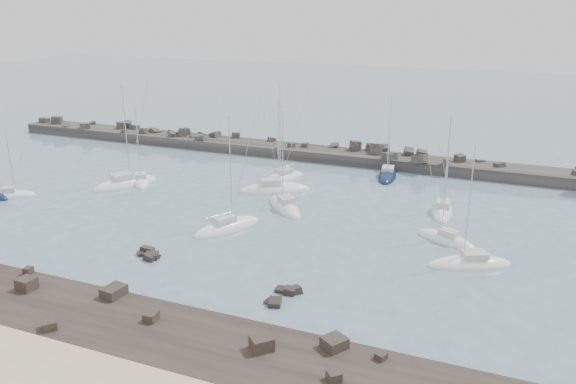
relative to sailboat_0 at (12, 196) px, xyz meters
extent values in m
plane|color=slate|center=(33.52, -1.37, -0.14)|extent=(400.00, 400.00, 0.00)
cube|color=black|center=(33.52, -23.37, -0.14)|extent=(140.00, 12.00, 0.70)
cube|color=black|center=(38.54, -20.72, 0.58)|extent=(1.09, 1.29, 0.73)
cube|color=black|center=(49.15, -21.06, 0.78)|extent=(2.26, 2.26, 1.14)
cube|color=black|center=(54.37, -18.66, 0.66)|extent=(2.33, 2.38, 0.90)
cube|color=black|center=(32.79, -18.45, 0.68)|extent=(1.88, 2.30, 0.94)
cube|color=black|center=(31.44, -25.03, 0.60)|extent=(1.69, 1.68, 0.78)
cube|color=black|center=(58.13, -18.72, 0.46)|extent=(1.02, 1.06, 0.50)
cube|color=black|center=(21.82, -18.01, 0.56)|extent=(0.83, 0.97, 0.70)
cube|color=black|center=(24.26, -20.52, 0.78)|extent=(1.65, 1.54, 1.14)
cube|color=black|center=(55.60, -22.59, 0.58)|extent=(1.34, 1.34, 0.73)
cube|color=black|center=(30.76, -9.63, -0.16)|extent=(1.76, 1.79, 1.33)
cube|color=black|center=(29.27, -9.21, -0.09)|extent=(1.13, 1.14, 0.49)
cube|color=black|center=(30.90, -9.89, 0.07)|extent=(1.51, 1.56, 1.02)
cube|color=black|center=(30.76, -9.18, -0.16)|extent=(1.19, 1.08, 0.71)
cube|color=black|center=(29.40, -8.57, 0.12)|extent=(1.66, 1.49, 1.15)
cube|color=black|center=(29.30, -9.35, -0.13)|extent=(1.51, 1.46, 0.99)
cube|color=black|center=(47.90, -10.93, -0.03)|extent=(1.90, 1.74, 1.26)
cube|color=black|center=(46.69, -11.24, -0.01)|extent=(1.11, 0.98, 0.85)
cube|color=black|center=(47.61, -11.31, -0.05)|extent=(1.33, 1.10, 1.21)
cube|color=black|center=(46.52, -13.69, -0.21)|extent=(1.08, 1.13, 0.96)
cube|color=black|center=(47.11, -13.76, -0.18)|extent=(1.48, 1.67, 1.34)
cube|color=#2E2B29|center=(26.02, 36.63, 0.06)|extent=(115.00, 6.00, 3.20)
cube|color=#2E2B29|center=(-6.80, 34.55, 1.88)|extent=(1.50, 1.48, 1.03)
cube|color=#2E2B29|center=(5.59, 36.69, 2.23)|extent=(2.46, 2.62, 2.22)
cube|color=#2E2B29|center=(28.74, 36.15, 1.89)|extent=(1.43, 1.34, 1.01)
cube|color=#2E2B29|center=(-2.99, 35.70, 2.00)|extent=(1.81, 1.73, 1.56)
cube|color=#2E2B29|center=(35.08, 38.64, 1.37)|extent=(2.08, 2.11, 1.12)
cube|color=#2E2B29|center=(46.98, 34.60, 1.97)|extent=(2.84, 2.88, 1.80)
cube|color=#2E2B29|center=(43.21, 39.18, 1.92)|extent=(3.32, 3.03, 2.11)
cube|color=#2E2B29|center=(-9.83, 37.54, 2.16)|extent=(2.06, 1.91, 1.87)
cube|color=#2E2B29|center=(61.03, 38.75, 1.49)|extent=(2.09, 2.10, 1.14)
cube|color=#2E2B29|center=(9.21, 37.18, 1.80)|extent=(1.82, 2.17, 1.98)
cube|color=#2E2B29|center=(5.30, 37.85, 1.92)|extent=(2.83, 2.73, 2.13)
cube|color=#2E2B29|center=(16.05, 38.92, 1.86)|extent=(2.03, 1.91, 1.82)
cube|color=#2E2B29|center=(-25.97, 36.54, 2.14)|extent=(2.69, 2.73, 2.26)
cube|color=#2E2B29|center=(4.13, 35.03, 1.94)|extent=(1.98, 1.70, 1.66)
cube|color=#2E2B29|center=(31.01, 37.16, 1.83)|extent=(1.35, 1.38, 1.19)
cube|color=#2E2B29|center=(26.79, 34.44, 1.42)|extent=(1.44, 1.53, 0.91)
cube|color=#2E2B29|center=(-17.08, 34.84, 1.89)|extent=(2.93, 3.04, 2.01)
cube|color=#2E2B29|center=(36.05, 38.92, 1.71)|extent=(1.86, 1.73, 1.63)
cube|color=#2E2B29|center=(11.28, 39.08, 1.61)|extent=(2.29, 2.13, 1.74)
cube|color=#2E2B29|center=(52.05, 34.21, 2.24)|extent=(2.88, 2.76, 2.30)
cube|color=#2E2B29|center=(57.98, 37.36, 2.14)|extent=(2.00, 2.15, 1.53)
cube|color=#2E2B29|center=(5.15, 38.11, 1.35)|extent=(1.20, 1.36, 1.24)
cube|color=#2E2B29|center=(40.01, 37.74, 2.07)|extent=(1.90, 1.78, 1.79)
cube|color=#2E2B29|center=(2.82, 37.82, 1.53)|extent=(2.58, 2.32, 1.78)
cube|color=#2E2B29|center=(12.13, 38.17, 1.92)|extent=(2.15, 2.03, 1.75)
cube|color=#2E2B29|center=(40.08, 38.15, 2.40)|extent=(2.47, 2.68, 2.07)
cube|color=#2E2B29|center=(8.11, 36.63, 1.61)|extent=(1.90, 1.91, 1.12)
cube|color=#2E2B29|center=(-21.81, 34.59, 1.38)|extent=(1.55, 1.34, 1.28)
cube|color=#2E2B29|center=(-18.55, 39.13, 1.55)|extent=(2.05, 2.11, 1.54)
cube|color=#2E2B29|center=(10.90, 34.52, 1.88)|extent=(2.03, 1.97, 2.22)
cube|color=#2E2B29|center=(-29.38, 36.38, 1.85)|extent=(2.11, 1.79, 1.90)
cube|color=#2E2B29|center=(-8.99, 38.58, 2.29)|extent=(2.27, 2.19, 1.97)
cube|color=#2E2B29|center=(56.10, 34.37, 2.09)|extent=(1.34, 1.47, 1.39)
cube|color=#2E2B29|center=(23.57, 39.02, 1.71)|extent=(1.79, 1.89, 1.48)
cube|color=#2E2B29|center=(51.59, 38.79, 1.91)|extent=(2.27, 2.09, 1.79)
cube|color=#2E2B29|center=(-7.09, 38.30, 1.81)|extent=(1.64, 1.73, 1.54)
cube|color=#2E2B29|center=(-23.69, 36.44, 1.39)|extent=(1.97, 1.95, 1.49)
cube|color=#2E2B29|center=(-1.33, 37.38, 1.64)|extent=(2.78, 2.53, 1.93)
cube|color=#2E2B29|center=(-17.23, 35.38, 1.78)|extent=(2.67, 2.91, 1.97)
cube|color=#2E2B29|center=(44.22, 37.29, 2.45)|extent=(2.08, 2.49, 2.26)
cube|color=#2E2B29|center=(49.42, 38.48, 2.12)|extent=(2.08, 2.35, 1.81)
cube|color=#2E2B29|center=(43.62, 37.42, 1.59)|extent=(1.62, 1.56, 1.15)
cube|color=#2E2B29|center=(45.05, 38.85, 1.96)|extent=(2.44, 2.88, 1.91)
cube|color=#2E2B29|center=(64.19, 36.52, 1.84)|extent=(2.03, 1.88, 1.29)
ellipsoid|color=white|center=(0.01, 0.01, -0.09)|extent=(6.20, 5.64, 1.83)
cube|color=silver|center=(-0.23, -0.19, 1.01)|extent=(2.21, 2.14, 0.64)
cylinder|color=silver|center=(0.41, 0.34, 5.02)|extent=(0.11, 0.11, 8.66)
cylinder|color=silver|center=(-0.58, -0.48, 1.61)|extent=(2.03, 1.72, 0.09)
ellipsoid|color=white|center=(12.87, 12.96, -0.09)|extent=(6.76, 7.84, 2.02)
cube|color=silver|center=(13.11, 12.64, 1.09)|extent=(2.62, 2.75, 0.64)
cylinder|color=silver|center=(12.49, 13.47, 6.14)|extent=(0.11, 0.11, 10.75)
cylinder|color=silver|center=(13.45, 12.20, 1.69)|extent=(1.99, 2.60, 0.09)
ellipsoid|color=white|center=(11.61, 10.73, -0.09)|extent=(7.69, 10.61, 2.52)
cube|color=silver|center=(11.37, 10.28, 1.37)|extent=(3.20, 3.53, 0.77)
cylinder|color=silver|center=(12.00, 11.46, 7.95)|extent=(0.13, 0.13, 13.93)
cylinder|color=silver|center=(11.02, 9.64, 2.09)|extent=(2.04, 3.69, 0.11)
ellipsoid|color=white|center=(33.83, 16.78, -0.09)|extent=(10.86, 8.08, 2.50)
cube|color=silver|center=(33.36, 16.52, 1.35)|extent=(3.64, 3.32, 0.74)
cylinder|color=silver|center=(34.57, 17.19, 8.14)|extent=(0.13, 0.13, 14.33)
cylinder|color=silver|center=(32.72, 16.15, 2.03)|extent=(3.75, 2.18, 0.11)
ellipsoid|color=white|center=(38.12, 10.35, -0.09)|extent=(8.21, 8.37, 2.38)
cube|color=silver|center=(38.43, 10.03, 1.32)|extent=(3.04, 3.06, 0.79)
cylinder|color=silver|center=(37.62, 10.87, 6.97)|extent=(0.14, 0.14, 12.08)
cylinder|color=silver|center=(38.87, 9.58, 2.05)|extent=(2.57, 2.66, 0.11)
ellipsoid|color=white|center=(32.64, 22.37, -0.09)|extent=(6.11, 9.23, 2.26)
cube|color=silver|center=(32.82, 22.78, 1.23)|extent=(2.64, 3.00, 0.72)
cylinder|color=silver|center=(32.35, 21.73, 6.86)|extent=(0.12, 0.12, 11.98)
cylinder|color=silver|center=(33.07, 23.35, 1.91)|extent=(1.53, 3.29, 0.10)
ellipsoid|color=white|center=(34.35, 0.97, -0.09)|extent=(7.03, 9.76, 2.34)
cube|color=silver|center=(34.12, 0.55, 1.27)|extent=(2.93, 3.24, 0.73)
cylinder|color=silver|center=(34.70, 1.64, 7.31)|extent=(0.12, 0.12, 12.81)
cylinder|color=silver|center=(33.81, -0.03, 1.94)|extent=(1.86, 3.40, 0.10)
ellipsoid|color=#0E1B3B|center=(47.73, 30.07, -0.09)|extent=(3.84, 9.20, 2.14)
cube|color=silver|center=(47.68, 30.51, 1.14)|extent=(2.09, 2.70, 0.65)
cylinder|color=silver|center=(47.82, 29.36, 6.84)|extent=(0.11, 0.11, 12.05)
cylinder|color=silver|center=(47.60, 31.13, 1.74)|extent=(0.53, 3.55, 0.09)
ellipsoid|color=white|center=(59.73, 7.17, -0.09)|extent=(7.91, 5.30, 1.99)
cube|color=silver|center=(60.08, 7.01, 1.08)|extent=(2.58, 2.28, 0.65)
cylinder|color=silver|center=(59.17, 7.42, 5.90)|extent=(0.11, 0.11, 10.29)
cylinder|color=silver|center=(60.56, 6.79, 1.68)|extent=(2.81, 1.35, 0.09)
ellipsoid|color=white|center=(58.07, 16.88, -0.09)|extent=(3.48, 8.82, 2.29)
cube|color=silver|center=(58.11, 16.45, 1.26)|extent=(1.96, 2.56, 0.76)
cylinder|color=silver|center=(58.01, 17.57, 6.69)|extent=(0.13, 0.13, 11.61)
cylinder|color=silver|center=(58.17, 15.85, 1.97)|extent=(0.44, 3.44, 0.11)
ellipsoid|color=white|center=(62.88, 1.53, -0.09)|extent=(9.30, 6.37, 2.11)
cube|color=silver|center=(63.28, 1.72, 1.12)|extent=(3.05, 2.71, 0.62)
cylinder|color=silver|center=(62.23, 1.22, 6.87)|extent=(0.11, 0.11, 12.12)
cylinder|color=silver|center=(63.85, 1.99, 1.70)|extent=(3.28, 1.62, 0.09)
camera|label=1|loc=(65.40, -55.46, 25.99)|focal=35.00mm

